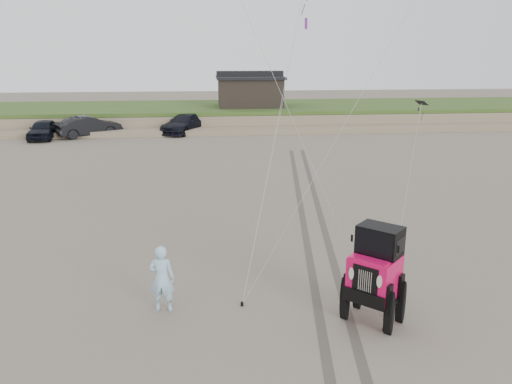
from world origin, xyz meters
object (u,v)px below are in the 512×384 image
Objects in this scene: man at (162,278)px; cabin at (250,90)px; truck_a at (43,130)px; truck_c at (186,123)px; jeep at (374,285)px; truck_b at (89,126)px.

cabin is at bearing -92.16° from man.
cabin is 1.41× the size of truck_a.
man is (11.76, -29.30, 0.17)m from truck_a.
truck_a is 11.57m from truck_c.
cabin reaches higher than truck_c.
cabin reaches higher than man.
jeep reaches higher than man.
man is at bearing -148.35° from jeep.
truck_c is 1.03× the size of jeep.
truck_a is at bearing 74.29° from truck_b.
truck_b is 34.20m from jeep.
jeep reaches higher than truck_a.
truck_b is 31.25m from man.
cabin is 37.71m from jeep.
truck_b is at bearing -141.05° from truck_c.
truck_c is (-6.11, -5.21, -2.41)m from cabin.
jeep is at bearing -90.37° from cabin.
jeep reaches higher than truck_c.
truck_c is at bearing 143.83° from jeep.
truck_c is 3.04× the size of man.
truck_b is 2.77× the size of man.
truck_b is at bearing -67.78° from man.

